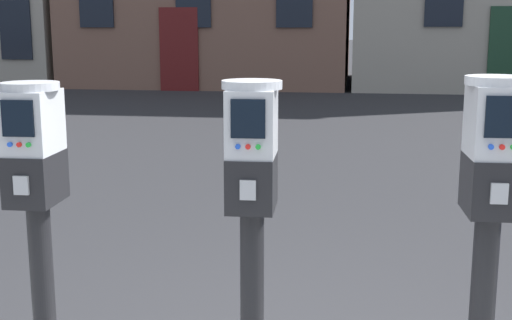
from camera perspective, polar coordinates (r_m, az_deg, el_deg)
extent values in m
cylinder|color=black|center=(2.89, -17.28, -11.47)|extent=(0.09, 0.09, 0.84)
cube|color=black|center=(2.74, -17.90, -1.43)|extent=(0.18, 0.25, 0.19)
cube|color=#A5A8AD|center=(2.63, -19.01, -2.02)|extent=(0.06, 0.01, 0.07)
cube|color=#B7BABF|center=(2.70, -18.17, 3.05)|extent=(0.18, 0.23, 0.24)
cube|color=black|center=(2.59, -19.27, 3.29)|extent=(0.12, 0.01, 0.13)
cylinder|color=blue|center=(2.62, -19.85, 1.22)|extent=(0.02, 0.01, 0.02)
cylinder|color=red|center=(2.61, -19.16, 1.22)|extent=(0.02, 0.01, 0.02)
cylinder|color=green|center=(2.59, -18.46, 1.21)|extent=(0.02, 0.01, 0.02)
cylinder|color=#B7BABF|center=(2.69, -18.34, 5.87)|extent=(0.22, 0.22, 0.03)
cylinder|color=black|center=(2.65, -0.32, -12.92)|extent=(0.09, 0.09, 0.85)
cube|color=black|center=(2.49, -0.33, -1.85)|extent=(0.18, 0.25, 0.20)
cube|color=#A5A8AD|center=(2.37, -0.68, -2.53)|extent=(0.06, 0.01, 0.07)
cube|color=#B7BABF|center=(2.45, -0.34, 3.15)|extent=(0.18, 0.23, 0.24)
cube|color=black|center=(2.33, -0.67, 3.46)|extent=(0.12, 0.01, 0.13)
cylinder|color=blue|center=(2.34, -1.52, 1.13)|extent=(0.02, 0.01, 0.02)
cylinder|color=red|center=(2.34, -0.67, 1.11)|extent=(0.02, 0.01, 0.02)
cylinder|color=green|center=(2.34, 0.18, 1.10)|extent=(0.02, 0.01, 0.02)
cylinder|color=#B7BABF|center=(2.43, -0.34, 6.31)|extent=(0.22, 0.22, 0.03)
cube|color=black|center=(2.50, 18.98, -1.98)|extent=(0.18, 0.25, 0.20)
cube|color=#A5A8AD|center=(2.38, 19.63, -2.66)|extent=(0.06, 0.01, 0.07)
cube|color=#B7BABF|center=(2.46, 19.31, 3.08)|extent=(0.18, 0.23, 0.25)
cube|color=black|center=(2.34, 19.99, 3.39)|extent=(0.12, 0.01, 0.14)
cylinder|color=blue|center=(2.35, 19.02, 1.04)|extent=(0.02, 0.01, 0.02)
cylinder|color=red|center=(2.36, 19.85, 1.02)|extent=(0.02, 0.01, 0.02)
cylinder|color=#B7BABF|center=(2.45, 19.52, 6.27)|extent=(0.22, 0.22, 0.03)
cube|color=black|center=(19.28, -19.43, 10.21)|extent=(0.86, 0.06, 1.54)
cube|color=#591414|center=(17.70, -6.44, 9.14)|extent=(1.00, 0.07, 2.10)
cube|color=#193823|center=(17.50, 20.43, 8.50)|extent=(1.00, 0.07, 2.10)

